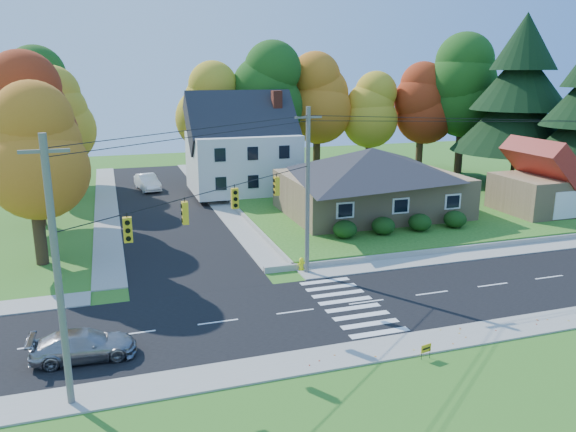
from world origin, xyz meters
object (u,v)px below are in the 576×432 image
object	(u,v)px
ranch_house	(371,180)
silver_sedan	(84,345)
white_car	(148,182)
fire_hydrant	(301,265)

from	to	relation	value
ranch_house	silver_sedan	size ratio (longest dim) A/B	3.35
ranch_house	white_car	bearing A→B (deg)	134.11
ranch_house	fire_hydrant	world-z (taller)	ranch_house
white_car	ranch_house	bearing A→B (deg)	-55.45
silver_sedan	fire_hydrant	size ratio (longest dim) A/B	5.05
silver_sedan	white_car	size ratio (longest dim) A/B	0.88
ranch_house	silver_sedan	world-z (taller)	ranch_house
ranch_house	white_car	size ratio (longest dim) A/B	2.96
silver_sedan	white_car	bearing A→B (deg)	-6.73
fire_hydrant	silver_sedan	bearing A→B (deg)	-149.08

